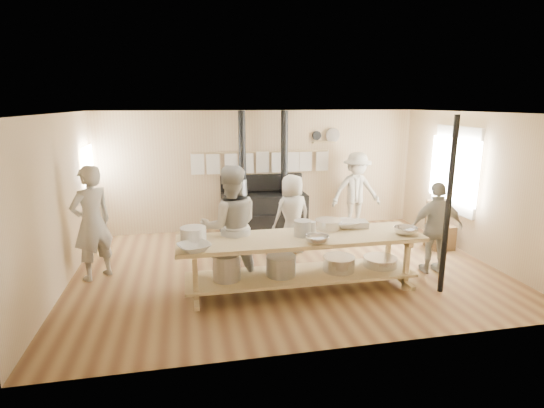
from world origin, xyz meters
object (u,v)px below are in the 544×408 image
object	(u,v)px
cook_center	(292,214)
roasting_pan	(354,224)
cook_by_window	(356,191)
chair	(439,234)
cook_left	(231,227)
cook_right	(436,228)
stove	(264,209)
prep_table	(300,258)
cook_far_left	(92,223)

from	to	relation	value
cook_center	roasting_pan	bearing A→B (deg)	101.72
cook_by_window	chair	bearing A→B (deg)	-53.51
cook_left	cook_right	distance (m)	3.35
stove	chair	distance (m)	3.59
cook_by_window	roasting_pan	world-z (taller)	cook_by_window
prep_table	cook_left	xyz separation A→B (m)	(-0.98, 0.42, 0.41)
cook_right	roasting_pan	size ratio (longest dim) A/B	3.63
cook_right	roasting_pan	world-z (taller)	cook_right
cook_left	chair	world-z (taller)	cook_left
cook_right	cook_by_window	world-z (taller)	cook_by_window
cook_left	chair	xyz separation A→B (m)	(4.14, 0.91, -0.66)
stove	cook_center	xyz separation A→B (m)	(0.28, -1.40, 0.23)
cook_far_left	cook_by_window	world-z (taller)	cook_far_left
stove	roasting_pan	world-z (taller)	stove
chair	roasting_pan	distance (m)	2.50
chair	cook_left	bearing A→B (deg)	-168.51
cook_far_left	prep_table	bearing A→B (deg)	118.80
prep_table	roasting_pan	xyz separation A→B (m)	(0.95, 0.33, 0.38)
cook_left	cook_by_window	bearing A→B (deg)	-141.80
cook_left	cook_center	world-z (taller)	cook_left
cook_left	cook_center	distance (m)	1.74
cook_far_left	cook_by_window	bearing A→B (deg)	157.35
cook_far_left	cook_by_window	size ratio (longest dim) A/B	1.07
chair	cook_by_window	bearing A→B (deg)	125.45
stove	cook_far_left	bearing A→B (deg)	-148.39
cook_far_left	cook_center	bearing A→B (deg)	147.11
cook_center	cook_by_window	size ratio (longest dim) A/B	0.87
cook_left	cook_by_window	distance (m)	3.87
stove	prep_table	xyz separation A→B (m)	(-0.00, -3.02, -0.00)
stove	roasting_pan	distance (m)	2.88
roasting_pan	prep_table	bearing A→B (deg)	-161.18
stove	chair	bearing A→B (deg)	-28.10
stove	roasting_pan	bearing A→B (deg)	-70.52
cook_far_left	cook_center	size ratio (longest dim) A/B	1.23
stove	cook_left	distance (m)	2.81
stove	prep_table	world-z (taller)	stove
prep_table	cook_far_left	size ratio (longest dim) A/B	1.96
cook_far_left	stove	bearing A→B (deg)	170.27
cook_far_left	roasting_pan	size ratio (longest dim) A/B	4.37
cook_left	cook_by_window	world-z (taller)	cook_left
prep_table	cook_by_window	xyz separation A→B (m)	(2.04, 2.85, 0.34)
prep_table	chair	xyz separation A→B (m)	(3.16, 1.33, -0.25)
cook_far_left	chair	xyz separation A→B (m)	(6.25, 0.22, -0.65)
chair	roasting_pan	size ratio (longest dim) A/B	2.20
cook_right	chair	world-z (taller)	cook_right
chair	cook_far_left	bearing A→B (deg)	-178.97
cook_right	roasting_pan	distance (m)	1.42
roasting_pan	cook_far_left	bearing A→B (deg)	168.94
cook_by_window	chair	world-z (taller)	cook_by_window
cook_far_left	cook_left	xyz separation A→B (m)	(2.11, -0.70, 0.02)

